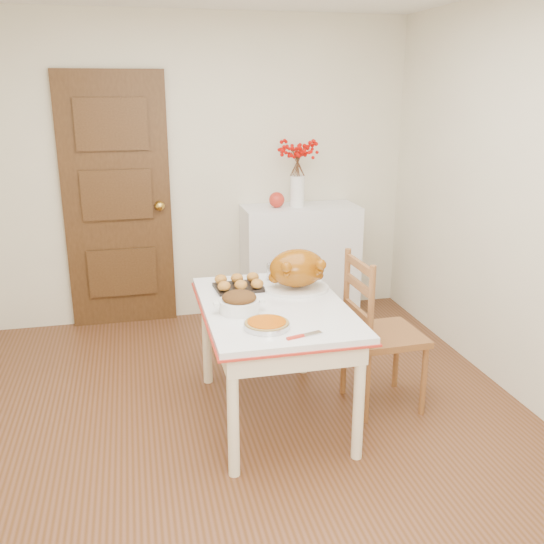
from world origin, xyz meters
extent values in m
cube|color=#4E2B12|center=(0.00, 0.00, 0.00)|extent=(3.50, 4.00, 0.00)
cube|color=beige|center=(0.00, 2.00, 1.25)|extent=(3.50, 0.00, 2.50)
cube|color=beige|center=(0.00, -2.00, 1.25)|extent=(3.50, 0.00, 2.50)
cube|color=beige|center=(1.75, 0.00, 1.25)|extent=(0.00, 4.00, 2.50)
cube|color=#36200F|center=(-0.70, 1.97, 1.03)|extent=(0.85, 0.06, 2.06)
cube|color=white|center=(0.79, 1.78, 0.48)|extent=(0.97, 0.43, 0.97)
sphere|color=red|center=(0.58, 1.78, 1.03)|extent=(0.13, 0.13, 0.13)
cylinder|color=#B54800|center=(0.06, -0.17, 0.75)|extent=(0.27, 0.27, 0.05)
cylinder|color=white|center=(0.27, 0.63, 0.78)|extent=(0.06, 0.06, 0.11)
camera|label=1|loc=(-0.58, -3.01, 1.94)|focal=39.77mm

